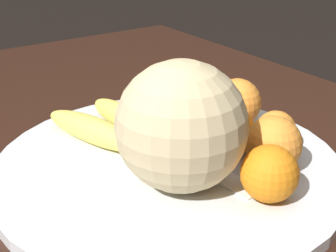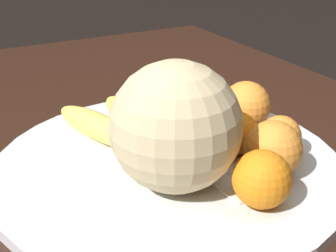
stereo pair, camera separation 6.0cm
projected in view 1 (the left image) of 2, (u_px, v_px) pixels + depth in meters
The scene contains 10 objects.
kitchen_table at pixel (115, 218), 0.68m from camera, with size 1.35×1.07×0.71m.
fruit_bowl at pixel (168, 164), 0.63m from camera, with size 0.46×0.46×0.02m.
melon at pixel (181, 126), 0.54m from camera, with size 0.16×0.16×0.16m.
banana_bunch at pixel (125, 121), 0.69m from camera, with size 0.19×0.20×0.04m.
orange_front_left at pixel (273, 144), 0.59m from camera, with size 0.07×0.07×0.07m.
orange_front_right at pixel (233, 130), 0.64m from camera, with size 0.06×0.06×0.06m.
orange_mid_center at pixel (276, 131), 0.64m from camera, with size 0.06×0.06×0.06m.
orange_back_left at pixel (237, 103), 0.71m from camera, with size 0.07×0.07×0.07m.
orange_back_right at pixel (269, 174), 0.53m from camera, with size 0.07×0.07×0.07m.
produce_tag at pixel (232, 182), 0.57m from camera, with size 0.08×0.04×0.00m.
Camera 1 is at (0.50, -0.25, 1.03)m, focal length 50.00 mm.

